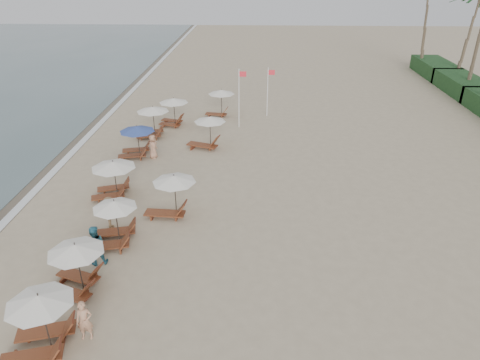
{
  "coord_description": "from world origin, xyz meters",
  "views": [
    {
      "loc": [
        1.47,
        -14.33,
        11.87
      ],
      "look_at": [
        0.67,
        6.62,
        1.3
      ],
      "focal_mm": 32.64,
      "sensor_mm": 36.0,
      "label": 1
    }
  ],
  "objects_px": {
    "lounger_station_3": "(112,177)",
    "lounger_station_4": "(135,140)",
    "lounger_station_2": "(112,224)",
    "beachgoer_mid_a": "(95,246)",
    "inland_station_2": "(219,99)",
    "inland_station_0": "(170,193)",
    "beachgoer_mid_b": "(110,213)",
    "lounger_station_1": "(74,266)",
    "beachgoer_far_b": "(153,146)",
    "lounger_station_5": "(151,120)",
    "lounger_station_0": "(38,324)",
    "beachgoer_near": "(85,321)",
    "flag_pole_near": "(239,96)",
    "lounger_station_6": "(172,110)",
    "inland_station_1": "(206,131)"
  },
  "relations": [
    {
      "from": "lounger_station_5",
      "to": "beachgoer_mid_b",
      "type": "bearing_deg",
      "value": -86.84
    },
    {
      "from": "lounger_station_5",
      "to": "inland_station_0",
      "type": "distance_m",
      "value": 11.8
    },
    {
      "from": "lounger_station_1",
      "to": "lounger_station_5",
      "type": "distance_m",
      "value": 17.1
    },
    {
      "from": "lounger_station_4",
      "to": "inland_station_2",
      "type": "height_order",
      "value": "inland_station_2"
    },
    {
      "from": "lounger_station_0",
      "to": "inland_station_1",
      "type": "height_order",
      "value": "lounger_station_0"
    },
    {
      "from": "beachgoer_mid_b",
      "to": "flag_pole_near",
      "type": "xyz_separation_m",
      "value": [
        5.77,
        14.9,
        1.72
      ]
    },
    {
      "from": "lounger_station_1",
      "to": "inland_station_0",
      "type": "height_order",
      "value": "inland_station_0"
    },
    {
      "from": "lounger_station_5",
      "to": "lounger_station_2",
      "type": "bearing_deg",
      "value": -84.98
    },
    {
      "from": "inland_station_2",
      "to": "inland_station_0",
      "type": "bearing_deg",
      "value": -94.27
    },
    {
      "from": "lounger_station_2",
      "to": "beachgoer_near",
      "type": "xyz_separation_m",
      "value": [
        0.75,
        -5.72,
        -0.25
      ]
    },
    {
      "from": "inland_station_0",
      "to": "beachgoer_mid_a",
      "type": "bearing_deg",
      "value": -121.56
    },
    {
      "from": "lounger_station_2",
      "to": "beachgoer_far_b",
      "type": "xyz_separation_m",
      "value": [
        -0.28,
        9.94,
        -0.22
      ]
    },
    {
      "from": "inland_station_0",
      "to": "inland_station_2",
      "type": "bearing_deg",
      "value": 85.73
    },
    {
      "from": "lounger_station_5",
      "to": "beachgoer_mid_a",
      "type": "bearing_deg",
      "value": -86.55
    },
    {
      "from": "lounger_station_2",
      "to": "beachgoer_mid_a",
      "type": "bearing_deg",
      "value": -100.68
    },
    {
      "from": "flag_pole_near",
      "to": "lounger_station_5",
      "type": "bearing_deg",
      "value": -159.81
    },
    {
      "from": "inland_station_2",
      "to": "beachgoer_far_b",
      "type": "height_order",
      "value": "inland_station_2"
    },
    {
      "from": "lounger_station_2",
      "to": "beachgoer_near",
      "type": "relative_size",
      "value": 1.61
    },
    {
      "from": "lounger_station_5",
      "to": "lounger_station_6",
      "type": "relative_size",
      "value": 1.04
    },
    {
      "from": "lounger_station_0",
      "to": "flag_pole_near",
      "type": "xyz_separation_m",
      "value": [
        5.77,
        22.52,
        1.42
      ]
    },
    {
      "from": "lounger_station_3",
      "to": "lounger_station_4",
      "type": "relative_size",
      "value": 1.0
    },
    {
      "from": "flag_pole_near",
      "to": "lounger_station_4",
      "type": "bearing_deg",
      "value": -138.15
    },
    {
      "from": "lounger_station_1",
      "to": "lounger_station_6",
      "type": "height_order",
      "value": "lounger_station_6"
    },
    {
      "from": "lounger_station_6",
      "to": "inland_station_2",
      "type": "height_order",
      "value": "inland_station_2"
    },
    {
      "from": "lounger_station_3",
      "to": "lounger_station_5",
      "type": "height_order",
      "value": "lounger_station_5"
    },
    {
      "from": "beachgoer_mid_b",
      "to": "lounger_station_4",
      "type": "bearing_deg",
      "value": -3.23
    },
    {
      "from": "lounger_station_5",
      "to": "beachgoer_mid_b",
      "type": "distance_m",
      "value": 12.55
    },
    {
      "from": "beachgoer_mid_b",
      "to": "beachgoer_mid_a",
      "type": "bearing_deg",
      "value": 175.25
    },
    {
      "from": "lounger_station_1",
      "to": "beachgoer_far_b",
      "type": "distance_m",
      "value": 13.19
    },
    {
      "from": "lounger_station_2",
      "to": "beachgoer_mid_b",
      "type": "xyz_separation_m",
      "value": [
        -0.52,
        1.33,
        -0.2
      ]
    },
    {
      "from": "lounger_station_2",
      "to": "beachgoer_mid_b",
      "type": "distance_m",
      "value": 1.44
    },
    {
      "from": "beachgoer_mid_a",
      "to": "beachgoer_far_b",
      "type": "relative_size",
      "value": 1.14
    },
    {
      "from": "lounger_station_6",
      "to": "beachgoer_mid_a",
      "type": "relative_size",
      "value": 1.33
    },
    {
      "from": "lounger_station_1",
      "to": "flag_pole_near",
      "type": "bearing_deg",
      "value": 73.54
    },
    {
      "from": "lounger_station_0",
      "to": "beachgoer_mid_a",
      "type": "relative_size",
      "value": 1.4
    },
    {
      "from": "inland_station_0",
      "to": "beachgoer_near",
      "type": "distance_m",
      "value": 8.42
    },
    {
      "from": "lounger_station_5",
      "to": "inland_station_1",
      "type": "xyz_separation_m",
      "value": [
        4.3,
        -2.03,
        -0.0
      ]
    },
    {
      "from": "beachgoer_mid_a",
      "to": "beachgoer_far_b",
      "type": "height_order",
      "value": "beachgoer_mid_a"
    },
    {
      "from": "lounger_station_0",
      "to": "beachgoer_mid_a",
      "type": "distance_m",
      "value": 4.77
    },
    {
      "from": "lounger_station_6",
      "to": "inland_station_2",
      "type": "xyz_separation_m",
      "value": [
        3.57,
        2.47,
        0.21
      ]
    },
    {
      "from": "beachgoer_near",
      "to": "flag_pole_near",
      "type": "bearing_deg",
      "value": 70.2
    },
    {
      "from": "lounger_station_2",
      "to": "lounger_station_0",
      "type": "bearing_deg",
      "value": -94.78
    },
    {
      "from": "beachgoer_mid_b",
      "to": "lounger_station_6",
      "type": "bearing_deg",
      "value": -10.98
    },
    {
      "from": "inland_station_0",
      "to": "inland_station_2",
      "type": "distance_m",
      "value": 16.42
    },
    {
      "from": "lounger_station_5",
      "to": "inland_station_1",
      "type": "distance_m",
      "value": 4.75
    },
    {
      "from": "inland_station_1",
      "to": "beachgoer_mid_b",
      "type": "bearing_deg",
      "value": -108.95
    },
    {
      "from": "lounger_station_0",
      "to": "beachgoer_mid_b",
      "type": "distance_m",
      "value": 7.63
    },
    {
      "from": "inland_station_1",
      "to": "inland_station_2",
      "type": "distance_m",
      "value": 7.13
    },
    {
      "from": "inland_station_0",
      "to": "beachgoer_near",
      "type": "bearing_deg",
      "value": -100.07
    },
    {
      "from": "inland_station_0",
      "to": "beachgoer_mid_b",
      "type": "height_order",
      "value": "inland_station_0"
    }
  ]
}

